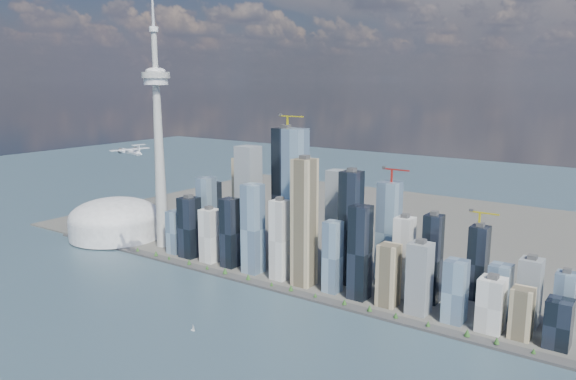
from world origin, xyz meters
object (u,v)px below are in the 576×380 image
Objects in this scene: airplane at (131,151)px; needle_tower at (158,135)px; dome_stadium at (115,220)px; sailboat_west at (193,329)px.

needle_tower is at bearing 139.61° from airplane.
dome_stadium is 19.24× the size of sailboat_west.
needle_tower reaches higher than airplane.
airplane is at bearing -54.44° from needle_tower.
needle_tower is at bearing 146.04° from sailboat_west.
airplane is 7.28× the size of sailboat_west.
needle_tower is 211.26m from airplane.
airplane is (262.79, -161.79, 189.93)m from dome_stadium.
sailboat_west is (476.46, -244.31, -36.10)m from dome_stadium.
airplane is at bearing 162.01° from sailboat_west.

